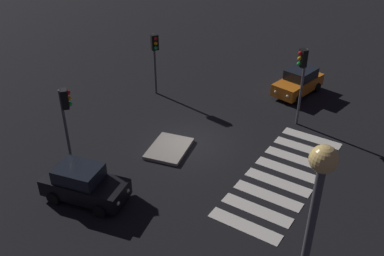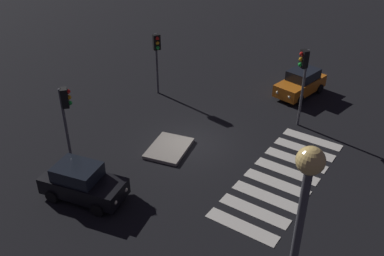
{
  "view_description": "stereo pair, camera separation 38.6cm",
  "coord_description": "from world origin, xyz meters",
  "px_view_note": "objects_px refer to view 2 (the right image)",
  "views": [
    {
      "loc": [
        -16.39,
        -10.63,
        12.86
      ],
      "look_at": [
        0.0,
        0.0,
        1.0
      ],
      "focal_mm": 40.6,
      "sensor_mm": 36.0,
      "label": 1
    },
    {
      "loc": [
        -16.17,
        -10.95,
        12.86
      ],
      "look_at": [
        0.0,
        0.0,
        1.0
      ],
      "focal_mm": 40.6,
      "sensor_mm": 36.0,
      "label": 2
    }
  ],
  "objects_px": {
    "traffic_island": "(169,148)",
    "car_black": "(82,183)",
    "traffic_light_west": "(66,107)",
    "traffic_light_north": "(157,50)",
    "street_lamp": "(294,255)",
    "traffic_light_east": "(303,70)",
    "car_orange": "(301,83)"
  },
  "relations": [
    {
      "from": "car_orange",
      "to": "traffic_light_west",
      "type": "distance_m",
      "value": 15.12
    },
    {
      "from": "traffic_island",
      "to": "car_orange",
      "type": "height_order",
      "value": "car_orange"
    },
    {
      "from": "traffic_light_west",
      "to": "street_lamp",
      "type": "xyz_separation_m",
      "value": [
        -5.01,
        -13.31,
        2.67
      ]
    },
    {
      "from": "traffic_island",
      "to": "traffic_light_west",
      "type": "relative_size",
      "value": 0.73
    },
    {
      "from": "traffic_light_east",
      "to": "street_lamp",
      "type": "distance_m",
      "value": 15.61
    },
    {
      "from": "car_black",
      "to": "car_orange",
      "type": "distance_m",
      "value": 15.73
    },
    {
      "from": "traffic_light_west",
      "to": "traffic_light_east",
      "type": "height_order",
      "value": "traffic_light_east"
    },
    {
      "from": "traffic_light_west",
      "to": "traffic_light_north",
      "type": "relative_size",
      "value": 0.99
    },
    {
      "from": "traffic_island",
      "to": "car_orange",
      "type": "xyz_separation_m",
      "value": [
        10.0,
        -3.2,
        0.73
      ]
    },
    {
      "from": "car_black",
      "to": "car_orange",
      "type": "height_order",
      "value": "car_orange"
    },
    {
      "from": "traffic_island",
      "to": "traffic_light_east",
      "type": "distance_m",
      "value": 8.34
    },
    {
      "from": "traffic_light_north",
      "to": "street_lamp",
      "type": "xyz_separation_m",
      "value": [
        -13.27,
        -14.27,
        2.63
      ]
    },
    {
      "from": "traffic_island",
      "to": "car_black",
      "type": "distance_m",
      "value": 5.32
    },
    {
      "from": "car_orange",
      "to": "traffic_light_east",
      "type": "height_order",
      "value": "traffic_light_east"
    },
    {
      "from": "traffic_light_east",
      "to": "car_orange",
      "type": "bearing_deg",
      "value": -123.39
    },
    {
      "from": "traffic_island",
      "to": "car_orange",
      "type": "distance_m",
      "value": 10.52
    },
    {
      "from": "car_orange",
      "to": "traffic_light_north",
      "type": "height_order",
      "value": "traffic_light_north"
    },
    {
      "from": "car_orange",
      "to": "street_lamp",
      "type": "xyz_separation_m",
      "value": [
        -18.38,
        -6.6,
        4.88
      ]
    },
    {
      "from": "street_lamp",
      "to": "traffic_light_east",
      "type": "bearing_deg",
      "value": 19.94
    },
    {
      "from": "car_black",
      "to": "traffic_light_north",
      "type": "height_order",
      "value": "traffic_light_north"
    },
    {
      "from": "street_lamp",
      "to": "traffic_island",
      "type": "bearing_deg",
      "value": 49.46
    },
    {
      "from": "car_orange",
      "to": "street_lamp",
      "type": "distance_m",
      "value": 20.13
    },
    {
      "from": "street_lamp",
      "to": "car_orange",
      "type": "bearing_deg",
      "value": 19.74
    },
    {
      "from": "car_black",
      "to": "traffic_light_east",
      "type": "height_order",
      "value": "traffic_light_east"
    },
    {
      "from": "traffic_island",
      "to": "traffic_light_west",
      "type": "xyz_separation_m",
      "value": [
        -3.37,
        3.51,
        2.94
      ]
    },
    {
      "from": "traffic_island",
      "to": "traffic_light_east",
      "type": "relative_size",
      "value": 0.63
    },
    {
      "from": "traffic_island",
      "to": "traffic_light_north",
      "type": "height_order",
      "value": "traffic_light_north"
    },
    {
      "from": "traffic_light_west",
      "to": "traffic_light_east",
      "type": "distance_m",
      "value": 12.46
    },
    {
      "from": "traffic_light_north",
      "to": "car_black",
      "type": "bearing_deg",
      "value": -34.6
    },
    {
      "from": "traffic_light_east",
      "to": "traffic_light_north",
      "type": "relative_size",
      "value": 1.13
    },
    {
      "from": "car_black",
      "to": "traffic_light_north",
      "type": "bearing_deg",
      "value": 97.12
    },
    {
      "from": "traffic_light_west",
      "to": "traffic_light_north",
      "type": "bearing_deg",
      "value": 49.52
    }
  ]
}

